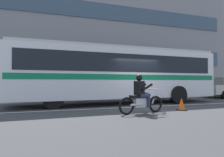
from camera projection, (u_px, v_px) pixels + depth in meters
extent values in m
plane|color=#3D3D3F|center=(138.00, 105.00, 11.03)|extent=(60.00, 60.00, 0.00)
cube|color=#A39E93|center=(108.00, 97.00, 15.85)|extent=(28.00, 3.80, 0.15)
cube|color=silver|center=(143.00, 107.00, 10.46)|extent=(26.60, 0.14, 0.01)
cube|color=gray|center=(100.00, 37.00, 18.11)|extent=(28.00, 0.80, 10.60)
cube|color=#384C60|center=(102.00, 54.00, 17.67)|extent=(25.76, 0.10, 1.40)
cube|color=#384C60|center=(102.00, 11.00, 17.73)|extent=(25.76, 0.10, 1.40)
cube|color=silver|center=(118.00, 74.00, 11.98)|extent=(12.06, 2.93, 2.70)
cube|color=black|center=(118.00, 65.00, 11.99)|extent=(11.11, 2.94, 0.96)
cube|color=#0F7247|center=(118.00, 78.00, 11.97)|extent=(11.83, 2.95, 0.28)
cube|color=#BABCC3|center=(118.00, 50.00, 12.00)|extent=(11.82, 2.80, 0.16)
cylinder|color=black|center=(54.00, 98.00, 9.62)|extent=(1.04, 0.30, 1.04)
cylinder|color=black|center=(178.00, 95.00, 11.93)|extent=(1.04, 0.30, 1.04)
torus|color=black|center=(155.00, 104.00, 8.55)|extent=(0.70, 0.21, 0.69)
torus|color=black|center=(127.00, 106.00, 7.84)|extent=(0.70, 0.21, 0.69)
cube|color=silver|center=(141.00, 103.00, 8.18)|extent=(0.68, 0.39, 0.36)
ellipsoid|color=black|center=(146.00, 95.00, 8.30)|extent=(0.52, 0.36, 0.24)
cube|color=black|center=(137.00, 97.00, 8.08)|extent=(0.60, 0.36, 0.12)
cylinder|color=silver|center=(154.00, 97.00, 8.53)|extent=(0.28, 0.10, 0.58)
cylinder|color=silver|center=(153.00, 89.00, 8.50)|extent=(0.15, 0.64, 0.04)
cylinder|color=silver|center=(137.00, 105.00, 7.89)|extent=(0.56, 0.19, 0.09)
cube|color=black|center=(139.00, 88.00, 8.15)|extent=(0.34, 0.40, 0.56)
sphere|color=black|center=(139.00, 78.00, 8.16)|extent=(0.26, 0.26, 0.26)
cylinder|color=#232D4C|center=(139.00, 95.00, 8.37)|extent=(0.44, 0.22, 0.15)
cylinder|color=#232D4C|center=(143.00, 101.00, 8.46)|extent=(0.13, 0.13, 0.46)
cylinder|color=#232D4C|center=(145.00, 96.00, 8.06)|extent=(0.44, 0.22, 0.15)
cylinder|color=#232D4C|center=(148.00, 102.00, 8.14)|extent=(0.13, 0.13, 0.46)
cylinder|color=black|center=(141.00, 87.00, 8.44)|extent=(0.53, 0.20, 0.32)
cylinder|color=black|center=(147.00, 87.00, 8.10)|extent=(0.53, 0.20, 0.32)
cone|color=#EA590F|center=(182.00, 104.00, 9.17)|extent=(0.32, 0.32, 0.55)
cube|color=black|center=(182.00, 110.00, 9.17)|extent=(0.36, 0.36, 0.03)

